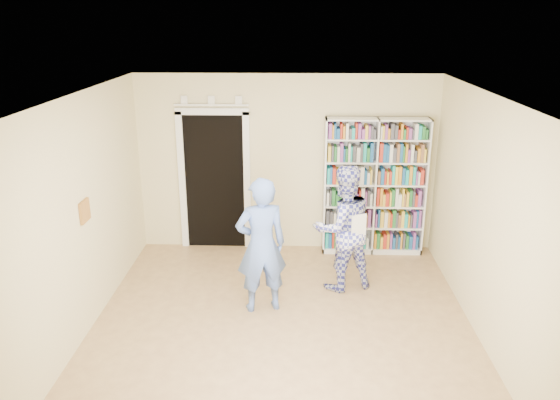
# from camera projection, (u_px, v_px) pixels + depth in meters

# --- Properties ---
(floor) EXTENTS (5.00, 5.00, 0.00)m
(floor) POSITION_uv_depth(u_px,v_px,m) (282.00, 332.00, 6.34)
(floor) COLOR #946C47
(floor) RESTS_ON ground
(ceiling) EXTENTS (5.00, 5.00, 0.00)m
(ceiling) POSITION_uv_depth(u_px,v_px,m) (282.00, 99.00, 5.47)
(ceiling) COLOR white
(ceiling) RESTS_ON wall_back
(wall_back) EXTENTS (4.50, 0.00, 4.50)m
(wall_back) POSITION_uv_depth(u_px,v_px,m) (286.00, 164.00, 8.27)
(wall_back) COLOR beige
(wall_back) RESTS_ON floor
(wall_left) EXTENTS (0.00, 5.00, 5.00)m
(wall_left) POSITION_uv_depth(u_px,v_px,m) (77.00, 222.00, 5.97)
(wall_left) COLOR beige
(wall_left) RESTS_ON floor
(wall_right) EXTENTS (0.00, 5.00, 5.00)m
(wall_right) POSITION_uv_depth(u_px,v_px,m) (492.00, 226.00, 5.84)
(wall_right) COLOR beige
(wall_right) RESTS_ON floor
(bookshelf) EXTENTS (1.52, 0.28, 2.09)m
(bookshelf) POSITION_uv_depth(u_px,v_px,m) (374.00, 186.00, 8.18)
(bookshelf) COLOR white
(bookshelf) RESTS_ON floor
(doorway) EXTENTS (1.10, 0.08, 2.43)m
(doorway) POSITION_uv_depth(u_px,v_px,m) (214.00, 175.00, 8.34)
(doorway) COLOR black
(doorway) RESTS_ON floor
(wall_art) EXTENTS (0.03, 0.25, 0.25)m
(wall_art) POSITION_uv_depth(u_px,v_px,m) (85.00, 211.00, 6.14)
(wall_art) COLOR brown
(wall_art) RESTS_ON wall_left
(man_blue) EXTENTS (0.71, 0.57, 1.71)m
(man_blue) POSITION_uv_depth(u_px,v_px,m) (261.00, 245.00, 6.58)
(man_blue) COLOR #5A7AC8
(man_blue) RESTS_ON floor
(man_plaid) EXTENTS (1.00, 0.89, 1.70)m
(man_plaid) POSITION_uv_depth(u_px,v_px,m) (343.00, 228.00, 7.13)
(man_plaid) COLOR #34379F
(man_plaid) RESTS_ON floor
(paper_sheet) EXTENTS (0.19, 0.08, 0.29)m
(paper_sheet) POSITION_uv_depth(u_px,v_px,m) (359.00, 225.00, 6.88)
(paper_sheet) COLOR white
(paper_sheet) RESTS_ON man_plaid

